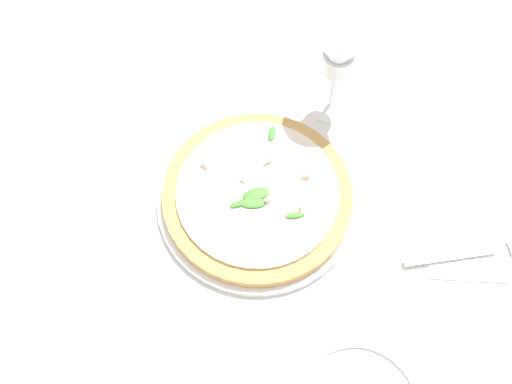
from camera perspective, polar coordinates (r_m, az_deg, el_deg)
The scene contains 5 objects.
ground_plane at distance 0.96m, azimuth 0.69°, elevation 0.59°, with size 6.00×6.00×0.00m, color silver.
pizza_arugula_main at distance 0.94m, azimuth 0.00°, elevation -0.37°, with size 0.32×0.32×0.05m.
wine_glass at distance 0.95m, azimuth 7.92°, elevation 12.95°, with size 0.09×0.09×0.19m.
napkin at distance 0.97m, azimuth 19.75°, elevation -5.62°, with size 0.15×0.11×0.01m.
fork at distance 0.97m, azimuth 20.30°, elevation -5.42°, with size 0.21×0.12×0.00m.
Camera 1 is at (0.13, -0.43, 0.85)m, focal length 42.00 mm.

